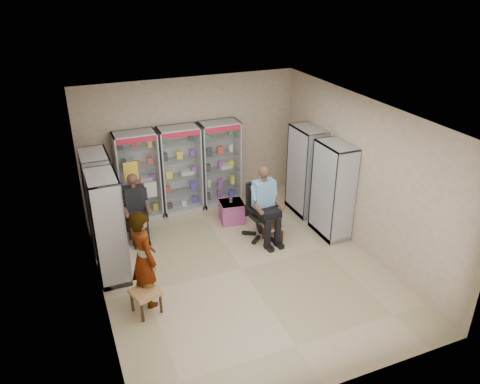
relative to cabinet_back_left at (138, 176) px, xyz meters
name	(u,v)px	position (x,y,z in m)	size (l,w,h in m)	color
floor	(241,268)	(1.30, -2.73, -1.00)	(6.00, 6.00, 0.00)	tan
room_shell	(241,172)	(1.30, -2.73, 0.97)	(5.02, 6.02, 3.01)	#C2A990
cabinet_back_left	(138,176)	(0.00, 0.00, 0.00)	(0.90, 0.50, 2.00)	#B9BCC1
cabinet_back_mid	(180,170)	(0.95, 0.00, 0.00)	(0.90, 0.50, 2.00)	#B1B4B9
cabinet_back_right	(220,164)	(1.90, 0.00, 0.00)	(0.90, 0.50, 2.00)	#9EA0A5
cabinet_right_far	(306,171)	(3.53, -1.13, 0.00)	(0.50, 0.90, 2.00)	#B5B8BD
cabinet_right_near	(333,190)	(3.53, -2.23, 0.00)	(0.50, 0.90, 2.00)	#A9ACB0
cabinet_left_far	(100,202)	(-0.93, -0.93, 0.00)	(0.50, 0.90, 2.00)	#B8BAC0
cabinet_left_near	(108,228)	(-0.93, -2.03, 0.00)	(0.50, 0.90, 2.00)	#9D9FA3
wooden_chair	(136,215)	(-0.25, -0.73, -0.53)	(0.42, 0.42, 0.94)	black
seated_customer	(135,207)	(-0.25, -0.78, -0.33)	(0.44, 0.60, 1.34)	black
office_chair	(262,211)	(2.14, -1.80, -0.41)	(0.65, 0.65, 1.19)	black
seated_shopkeeper	(263,205)	(2.14, -1.85, -0.24)	(0.50, 0.69, 1.51)	#73B0E5
pink_trunk	(232,212)	(1.80, -0.98, -0.76)	(0.49, 0.47, 0.47)	#A94389
tea_glass	(231,200)	(1.79, -0.97, -0.48)	(0.07, 0.07, 0.09)	#5E2D08
woven_stool_a	(272,233)	(2.28, -2.06, -0.81)	(0.37, 0.37, 0.37)	#9F7343
woven_stool_b	(146,301)	(-0.60, -3.27, -0.79)	(0.42, 0.42, 0.42)	#A48345
standing_man	(144,259)	(-0.52, -3.00, -0.14)	(0.63, 0.41, 1.72)	gray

